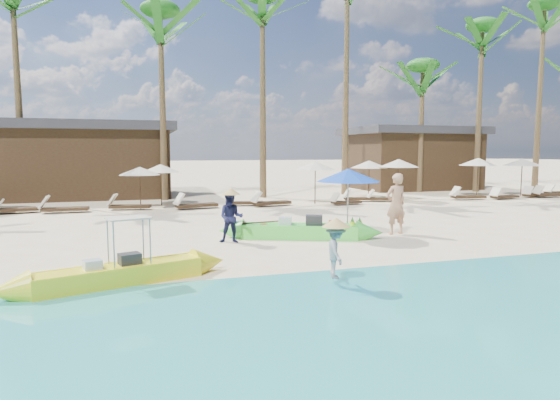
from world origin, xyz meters
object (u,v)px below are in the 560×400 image
object	(u,v)px
tourist	(396,204)
yellow_canoe	(120,274)
blue_umbrella	(348,175)
green_canoe	(300,231)

from	to	relation	value
tourist	yellow_canoe	bearing A→B (deg)	17.76
tourist	blue_umbrella	xyz separation A→B (m)	(-1.68, 0.01, 0.94)
green_canoe	tourist	size ratio (longest dim) A/B	2.73
blue_umbrella	yellow_canoe	bearing A→B (deg)	-152.42
blue_umbrella	green_canoe	bearing A→B (deg)	173.29
yellow_canoe	green_canoe	bearing A→B (deg)	18.37
green_canoe	blue_umbrella	bearing A→B (deg)	14.66
yellow_canoe	blue_umbrella	size ratio (longest dim) A/B	2.37
yellow_canoe	tourist	world-z (taller)	tourist
yellow_canoe	tourist	xyz separation A→B (m)	(8.28, 3.44, 0.76)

